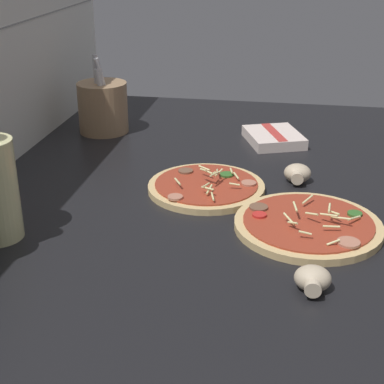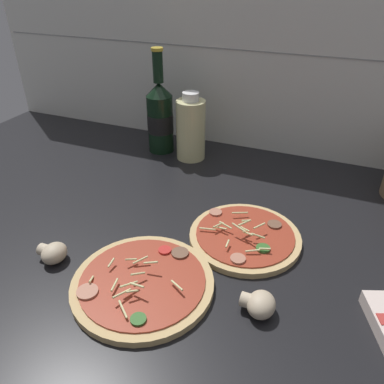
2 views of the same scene
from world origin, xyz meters
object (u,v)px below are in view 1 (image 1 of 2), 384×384
(pizza_near, at_px, (308,225))
(mushroom_left, at_px, (297,174))
(pizza_far, at_px, (206,187))
(utensil_crock, at_px, (103,107))
(mushroom_right, at_px, (313,279))
(dish_towel, at_px, (274,137))

(pizza_near, xyz_separation_m, mushroom_left, (0.20, 0.02, 0.01))
(pizza_near, bearing_deg, pizza_far, 56.06)
(pizza_far, relative_size, utensil_crock, 1.18)
(mushroom_right, bearing_deg, dish_towel, 7.60)
(mushroom_left, bearing_deg, dish_towel, 13.76)
(pizza_near, relative_size, mushroom_left, 4.38)
(pizza_far, height_order, mushroom_left, pizza_far)
(utensil_crock, bearing_deg, mushroom_left, -117.21)
(pizza_near, xyz_separation_m, dish_towel, (0.43, 0.08, 0.00))
(pizza_near, xyz_separation_m, utensil_crock, (0.44, 0.49, 0.05))
(mushroom_right, relative_size, dish_towel, 0.31)
(mushroom_right, bearing_deg, utensil_crock, 38.50)
(mushroom_left, xyz_separation_m, dish_towel, (0.23, 0.06, -0.01))
(pizza_near, xyz_separation_m, pizza_far, (0.13, 0.19, -0.00))
(pizza_near, bearing_deg, mushroom_left, 5.84)
(pizza_far, relative_size, mushroom_left, 3.99)
(mushroom_right, height_order, utensil_crock, utensil_crock)
(utensil_crock, distance_m, dish_towel, 0.42)
(pizza_far, xyz_separation_m, utensil_crock, (0.31, 0.30, 0.05))
(pizza_near, distance_m, utensil_crock, 0.66)
(pizza_far, bearing_deg, pizza_near, -123.94)
(mushroom_left, distance_m, dish_towel, 0.24)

